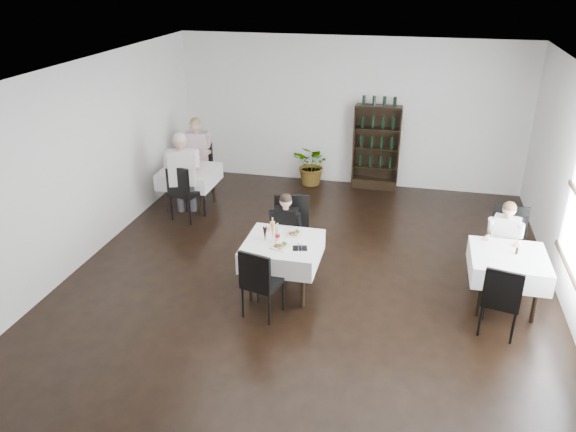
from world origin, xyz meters
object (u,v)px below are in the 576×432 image
(wine_shelf, at_px, (376,148))
(diner_main, at_px, (285,228))
(main_table, at_px, (282,251))
(potted_tree, at_px, (313,165))

(wine_shelf, distance_m, diner_main, 3.91)
(main_table, bearing_deg, potted_tree, 95.02)
(main_table, relative_size, diner_main, 0.83)
(wine_shelf, xyz_separation_m, potted_tree, (-1.27, -0.11, -0.42))
(potted_tree, bearing_deg, main_table, -84.98)
(main_table, height_order, potted_tree, potted_tree)
(main_table, bearing_deg, wine_shelf, 78.22)
(wine_shelf, xyz_separation_m, main_table, (-0.90, -4.31, -0.23))
(wine_shelf, distance_m, potted_tree, 1.34)
(wine_shelf, distance_m, main_table, 4.41)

